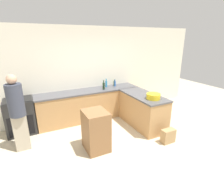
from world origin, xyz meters
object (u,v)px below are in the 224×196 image
Objects in this scene: range_oven at (20,116)px; mixing_bowl at (153,96)px; water_bottle_blue at (115,83)px; paper_bag at (168,136)px; wine_bottle_dark at (104,86)px; olive_oil_bottle at (114,83)px; island_table at (96,131)px; vinegar_bottle_clear at (104,85)px; dish_soap_bottle at (106,84)px; person_by_range at (17,111)px.

mixing_bowl is (3.06, -1.46, 0.52)m from range_oven.
water_bottle_blue is 2.32m from paper_bag.
wine_bottle_dark is 0.58m from olive_oil_bottle.
vinegar_bottle_clear is at bearing 60.29° from island_table.
wine_bottle_dark is at bearing -2.90° from range_oven.
olive_oil_bottle is (0.02, 0.09, -0.01)m from water_bottle_blue.
person_by_range reaches higher than dish_soap_bottle.
paper_bag is (0.69, -2.14, -0.81)m from vinegar_bottle_clear.
dish_soap_bottle is at bearing 24.82° from vinegar_bottle_clear.
person_by_range is (-2.79, -0.99, -0.06)m from olive_oil_bottle.
island_table is 0.53× the size of person_by_range.
olive_oil_bottle is (0.41, 0.10, -0.00)m from vinegar_bottle_clear.
wine_bottle_dark reaches higher than dish_soap_bottle.
vinegar_bottle_clear is at bearing -178.78° from water_bottle_blue.
island_table is 4.09× the size of water_bottle_blue.
water_bottle_blue reaches higher than range_oven.
vinegar_bottle_clear is (-0.10, -0.05, -0.03)m from dish_soap_bottle.
water_bottle_blue is at bearing 1.22° from vinegar_bottle_clear.
range_oven is 4.16× the size of water_bottle_blue.
person_by_range is (-2.76, -0.90, -0.07)m from water_bottle_blue.
dish_soap_bottle is at bearing -170.66° from olive_oil_bottle.
dish_soap_bottle reaches higher than water_bottle_blue.
range_oven reaches higher than paper_bag.
vinegar_bottle_clear reaches higher than paper_bag.
range_oven is 3.72m from paper_bag.
vinegar_bottle_clear is 0.11× the size of person_by_range.
vinegar_bottle_clear is 0.43m from olive_oil_bottle.
mixing_bowl is at bearing -60.52° from wine_bottle_dark.
vinegar_bottle_clear is (2.39, 0.07, 0.52)m from range_oven.
wine_bottle_dark reaches higher than water_bottle_blue.
water_bottle_blue is 0.78× the size of wine_bottle_dark.
paper_bag is at bearing -82.05° from water_bottle_blue.
mixing_bowl reaches higher than range_oven.
mixing_bowl reaches higher than island_table.
water_bottle_blue is (2.78, 0.08, 0.54)m from range_oven.
water_bottle_blue is at bearing 1.55° from range_oven.
range_oven is at bearing 177.10° from wine_bottle_dark.
person_by_range reaches higher than mixing_bowl.
wine_bottle_dark is (0.84, 1.43, 0.57)m from island_table.
person_by_range is (-1.45, 0.72, 0.47)m from island_table.
paper_bag is (0.59, -2.19, -0.84)m from dish_soap_bottle.
olive_oil_bottle is at bearing 52.09° from island_table.
vinegar_bottle_clear reaches higher than range_oven.
paper_bag is (0.78, -1.96, -0.85)m from wine_bottle_dark.
vinegar_bottle_clear is at bearing -155.18° from dish_soap_bottle.
island_table is 1.68m from mixing_bowl.
dish_soap_bottle is 1.18× the size of water_bottle_blue.
mixing_bowl is 1.22× the size of wine_bottle_dark.
person_by_range is at bearing -161.90° from water_bottle_blue.
wine_bottle_dark is at bearing -129.45° from dish_soap_bottle.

